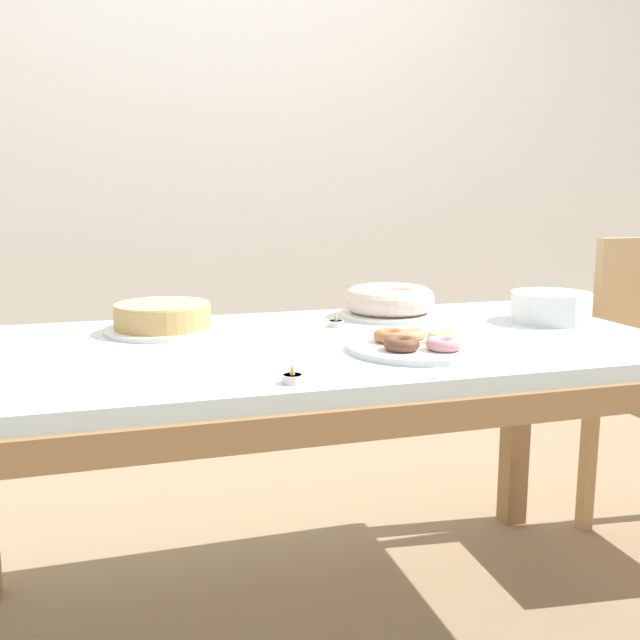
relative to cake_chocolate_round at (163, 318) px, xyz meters
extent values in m
plane|color=#997F60|center=(0.32, -0.21, -0.77)|extent=(12.00, 12.00, 0.00)
cube|color=white|center=(0.32, 1.26, 0.53)|extent=(8.00, 0.10, 2.60)
cube|color=silver|center=(0.32, -0.21, -0.05)|extent=(1.69, 0.83, 0.04)
cube|color=olive|center=(0.32, -0.60, -0.10)|extent=(1.72, 0.08, 0.06)
cube|color=olive|center=(0.32, 0.19, -0.10)|extent=(1.72, 0.08, 0.06)
cube|color=olive|center=(1.14, -0.21, -0.10)|extent=(0.08, 0.86, 0.06)
cube|color=olive|center=(1.12, 0.16, -0.43)|extent=(0.07, 0.07, 0.68)
cube|color=tan|center=(1.32, 0.05, -0.54)|extent=(0.04, 0.04, 0.45)
cylinder|color=white|center=(0.00, 0.00, -0.03)|extent=(0.29, 0.29, 0.01)
cylinder|color=tan|center=(0.00, 0.00, 0.01)|extent=(0.24, 0.24, 0.06)
cylinder|color=#F4CA7D|center=(0.00, 0.00, 0.04)|extent=(0.23, 0.23, 0.01)
cylinder|color=white|center=(0.62, 0.05, -0.03)|extent=(0.28, 0.28, 0.01)
torus|color=beige|center=(0.62, 0.05, 0.01)|extent=(0.25, 0.25, 0.07)
cylinder|color=white|center=(0.52, -0.38, -0.03)|extent=(0.31, 0.31, 0.01)
torus|color=#EAD184|center=(0.58, -0.38, -0.01)|extent=(0.08, 0.08, 0.03)
torus|color=#EAD184|center=(0.53, -0.31, -0.01)|extent=(0.08, 0.08, 0.02)
torus|color=#B27042|center=(0.47, -0.33, -0.01)|extent=(0.08, 0.08, 0.03)
torus|color=brown|center=(0.46, -0.42, -0.01)|extent=(0.08, 0.08, 0.03)
torus|color=pink|center=(0.55, -0.44, -0.01)|extent=(0.08, 0.08, 0.03)
cylinder|color=white|center=(1.01, -0.15, -0.03)|extent=(0.21, 0.21, 0.01)
cylinder|color=white|center=(1.01, -0.15, -0.02)|extent=(0.21, 0.21, 0.01)
cylinder|color=white|center=(1.01, -0.15, -0.01)|extent=(0.21, 0.21, 0.01)
cylinder|color=white|center=(1.01, -0.15, 0.00)|extent=(0.21, 0.21, 0.01)
cylinder|color=white|center=(1.01, -0.15, 0.01)|extent=(0.21, 0.21, 0.01)
cylinder|color=white|center=(1.01, -0.15, 0.02)|extent=(0.21, 0.21, 0.01)
cylinder|color=white|center=(1.01, -0.15, 0.03)|extent=(0.21, 0.21, 0.01)
cylinder|color=white|center=(1.01, -0.15, 0.04)|extent=(0.21, 0.21, 0.01)
cylinder|color=silver|center=(0.19, -0.56, -0.03)|extent=(0.04, 0.04, 0.02)
cylinder|color=white|center=(0.19, -0.56, -0.02)|extent=(0.03, 0.03, 0.00)
cone|color=#F9B74C|center=(0.19, -0.56, -0.01)|extent=(0.01, 0.01, 0.02)
cylinder|color=silver|center=(0.43, -0.05, -0.03)|extent=(0.04, 0.04, 0.02)
cylinder|color=white|center=(0.43, -0.05, -0.02)|extent=(0.03, 0.03, 0.00)
cone|color=#F9B74C|center=(0.43, -0.05, -0.01)|extent=(0.01, 0.01, 0.02)
camera|label=1|loc=(-0.12, -1.77, 0.31)|focal=40.00mm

